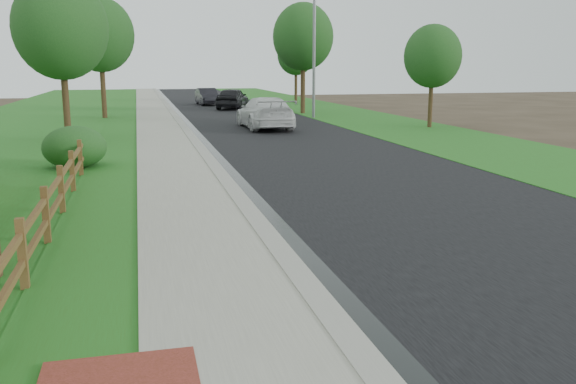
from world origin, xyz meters
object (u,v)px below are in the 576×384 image
object	(u,v)px
ranch_fence	(54,199)
streetlight	(312,33)
dark_car_mid	(232,98)
white_suv	(265,113)

from	to	relation	value
ranch_fence	streetlight	world-z (taller)	streetlight
ranch_fence	dark_car_mid	distance (m)	34.25
dark_car_mid	streetlight	size ratio (longest dim) A/B	0.51
ranch_fence	dark_car_mid	bearing A→B (deg)	75.37
white_suv	dark_car_mid	xyz separation A→B (m)	(0.57, 14.82, -0.02)
white_suv	dark_car_mid	world-z (taller)	white_suv
dark_car_mid	streetlight	bearing A→B (deg)	130.84
ranch_fence	streetlight	distance (m)	27.08
white_suv	streetlight	xyz separation A→B (m)	(4.06, 5.46, 4.29)
white_suv	dark_car_mid	distance (m)	14.83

